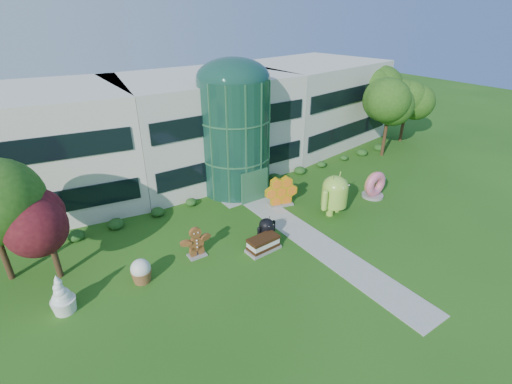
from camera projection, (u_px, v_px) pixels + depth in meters
ground at (329, 252)px, 25.19m from camera, size 140.00×140.00×0.00m
building at (203, 124)px, 36.42m from camera, size 46.00×15.00×9.30m
atrium at (235, 137)px, 31.87m from camera, size 6.00×6.00×9.80m
walkway at (309, 238)px, 26.66m from camera, size 2.40×20.00×0.04m
tree_red at (49, 235)px, 21.56m from camera, size 4.00×4.00×6.00m
trees_backdrop at (229, 142)px, 32.92m from camera, size 52.00×8.00×8.40m
android_green at (335, 192)px, 29.13m from camera, size 3.72×2.88×3.77m
android_black at (266, 228)px, 26.11m from camera, size 1.84×1.35×1.95m
donut at (374, 184)px, 32.00m from camera, size 2.32×1.13×2.41m
gingerbread at (196, 242)px, 24.29m from camera, size 2.42×0.99×2.21m
ice_cream_sandwich at (263, 244)px, 25.12m from camera, size 2.42×1.32×1.05m
honeycomb at (281, 193)px, 30.64m from camera, size 3.12×1.75×2.32m
froyo at (61, 294)px, 19.74m from camera, size 1.62×1.62×2.39m
cupcake at (141, 271)px, 22.16m from camera, size 1.65×1.65×1.54m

